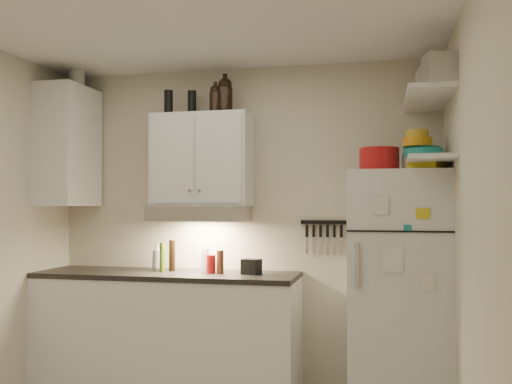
# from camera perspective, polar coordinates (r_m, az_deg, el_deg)

# --- Properties ---
(ceiling) EXTENTS (3.20, 3.00, 0.02)m
(ceiling) POSITION_cam_1_polar(r_m,az_deg,el_deg) (3.50, -7.65, 17.97)
(ceiling) COLOR white
(ceiling) RESTS_ON ground
(back_wall) EXTENTS (3.20, 0.02, 2.60)m
(back_wall) POSITION_cam_1_polar(r_m,az_deg,el_deg) (4.75, -1.31, -3.21)
(back_wall) COLOR beige
(back_wall) RESTS_ON ground
(right_wall) EXTENTS (0.02, 3.00, 2.60)m
(right_wall) POSITION_cam_1_polar(r_m,az_deg,el_deg) (3.13, 21.15, -4.04)
(right_wall) COLOR beige
(right_wall) RESTS_ON ground
(base_cabinet) EXTENTS (2.10, 0.60, 0.88)m
(base_cabinet) POSITION_cam_1_polar(r_m,az_deg,el_deg) (4.73, -8.93, -13.72)
(base_cabinet) COLOR white
(base_cabinet) RESTS_ON floor
(countertop) EXTENTS (2.10, 0.62, 0.04)m
(countertop) POSITION_cam_1_polar(r_m,az_deg,el_deg) (4.65, -8.91, -8.17)
(countertop) COLOR black
(countertop) RESTS_ON base_cabinet
(upper_cabinet) EXTENTS (0.80, 0.33, 0.75)m
(upper_cabinet) POSITION_cam_1_polar(r_m,az_deg,el_deg) (4.68, -5.40, 3.20)
(upper_cabinet) COLOR white
(upper_cabinet) RESTS_ON back_wall
(side_cabinet) EXTENTS (0.33, 0.55, 1.00)m
(side_cabinet) POSITION_cam_1_polar(r_m,az_deg,el_deg) (5.04, -18.27, 4.36)
(side_cabinet) COLOR white
(side_cabinet) RESTS_ON left_wall
(range_hood) EXTENTS (0.76, 0.46, 0.12)m
(range_hood) POSITION_cam_1_polar(r_m,az_deg,el_deg) (4.60, -5.67, -2.14)
(range_hood) COLOR silver
(range_hood) RESTS_ON back_wall
(fridge) EXTENTS (0.70, 0.68, 1.70)m
(fridge) POSITION_cam_1_polar(r_m,az_deg,el_deg) (4.30, 14.10, -9.39)
(fridge) COLOR silver
(fridge) RESTS_ON floor
(shelf_hi) EXTENTS (0.30, 0.95, 0.03)m
(shelf_hi) POSITION_cam_1_polar(r_m,az_deg,el_deg) (4.20, 16.80, 8.96)
(shelf_hi) COLOR white
(shelf_hi) RESTS_ON right_wall
(shelf_lo) EXTENTS (0.30, 0.95, 0.03)m
(shelf_lo) POSITION_cam_1_polar(r_m,az_deg,el_deg) (4.14, 16.84, 2.96)
(shelf_lo) COLOR white
(shelf_lo) RESTS_ON right_wall
(knife_strip) EXTENTS (0.42, 0.02, 0.03)m
(knife_strip) POSITION_cam_1_polar(r_m,az_deg,el_deg) (4.60, 7.11, -3.01)
(knife_strip) COLOR black
(knife_strip) RESTS_ON back_wall
(dutch_oven) EXTENTS (0.33, 0.33, 0.16)m
(dutch_oven) POSITION_cam_1_polar(r_m,az_deg,el_deg) (4.18, 12.21, 3.19)
(dutch_oven) COLOR #A91314
(dutch_oven) RESTS_ON fridge
(book_stack) EXTENTS (0.29, 0.31, 0.08)m
(book_stack) POSITION_cam_1_polar(r_m,az_deg,el_deg) (4.11, 16.79, 2.73)
(book_stack) COLOR gold
(book_stack) RESTS_ON fridge
(spice_jar) EXTENTS (0.07, 0.07, 0.11)m
(spice_jar) POSITION_cam_1_polar(r_m,az_deg,el_deg) (4.20, 14.85, 2.81)
(spice_jar) COLOR silver
(spice_jar) RESTS_ON fridge
(stock_pot) EXTENTS (0.33, 0.33, 0.22)m
(stock_pot) POSITION_cam_1_polar(r_m,az_deg,el_deg) (4.52, 17.30, 9.86)
(stock_pot) COLOR silver
(stock_pot) RESTS_ON shelf_hi
(tin_a) EXTENTS (0.22, 0.20, 0.18)m
(tin_a) POSITION_cam_1_polar(r_m,az_deg,el_deg) (4.09, 17.40, 10.75)
(tin_a) COLOR #AAAAAD
(tin_a) RESTS_ON shelf_hi
(tin_b) EXTENTS (0.22, 0.22, 0.19)m
(tin_b) POSITION_cam_1_polar(r_m,az_deg,el_deg) (3.83, 17.90, 11.61)
(tin_b) COLOR #AAAAAD
(tin_b) RESTS_ON shelf_hi
(bowl_teal) EXTENTS (0.27, 0.27, 0.11)m
(bowl_teal) POSITION_cam_1_polar(r_m,az_deg,el_deg) (4.36, 16.21, 3.63)
(bowl_teal) COLOR #17827E
(bowl_teal) RESTS_ON shelf_lo
(bowl_orange) EXTENTS (0.21, 0.21, 0.06)m
(bowl_orange) POSITION_cam_1_polar(r_m,az_deg,el_deg) (4.32, 15.83, 4.82)
(bowl_orange) COLOR #F2A216
(bowl_orange) RESTS_ON bowl_teal
(bowl_yellow) EXTENTS (0.17, 0.17, 0.05)m
(bowl_yellow) POSITION_cam_1_polar(r_m,az_deg,el_deg) (4.32, 15.82, 5.59)
(bowl_yellow) COLOR gold
(bowl_yellow) RESTS_ON bowl_orange
(plates) EXTENTS (0.34, 0.34, 0.06)m
(plates) POSITION_cam_1_polar(r_m,az_deg,el_deg) (4.07, 16.42, 3.70)
(plates) COLOR #17827E
(plates) RESTS_ON shelf_lo
(growler_a) EXTENTS (0.13, 0.13, 0.23)m
(growler_a) POSITION_cam_1_polar(r_m,az_deg,el_deg) (4.65, -4.08, 9.33)
(growler_a) COLOR black
(growler_a) RESTS_ON upper_cabinet
(growler_b) EXTENTS (0.15, 0.15, 0.29)m
(growler_b) POSITION_cam_1_polar(r_m,az_deg,el_deg) (4.66, -3.12, 9.68)
(growler_b) COLOR black
(growler_b) RESTS_ON upper_cabinet
(thermos_a) EXTENTS (0.08, 0.08, 0.21)m
(thermos_a) POSITION_cam_1_polar(r_m,az_deg,el_deg) (4.81, -6.42, 8.81)
(thermos_a) COLOR black
(thermos_a) RESTS_ON upper_cabinet
(thermos_b) EXTENTS (0.09, 0.09, 0.21)m
(thermos_b) POSITION_cam_1_polar(r_m,az_deg,el_deg) (4.82, -8.74, 8.80)
(thermos_b) COLOR black
(thermos_b) RESTS_ON upper_cabinet
(side_jar) EXTENTS (0.16, 0.16, 0.18)m
(side_jar) POSITION_cam_1_polar(r_m,az_deg,el_deg) (5.17, -17.49, 10.80)
(side_jar) COLOR silver
(side_jar) RESTS_ON side_cabinet
(soap_bottle) EXTENTS (0.13, 0.13, 0.26)m
(soap_bottle) POSITION_cam_1_polar(r_m,az_deg,el_deg) (4.81, -9.82, -6.18)
(soap_bottle) COLOR white
(soap_bottle) RESTS_ON countertop
(pepper_mill) EXTENTS (0.07, 0.07, 0.18)m
(pepper_mill) POSITION_cam_1_polar(r_m,az_deg,el_deg) (4.51, -3.61, -6.99)
(pepper_mill) COLOR brown
(pepper_mill) RESTS_ON countertop
(oil_bottle) EXTENTS (0.05, 0.05, 0.23)m
(oil_bottle) POSITION_cam_1_polar(r_m,az_deg,el_deg) (4.68, -9.35, -6.45)
(oil_bottle) COLOR #466A1A
(oil_bottle) RESTS_ON countertop
(vinegar_bottle) EXTENTS (0.06, 0.06, 0.25)m
(vinegar_bottle) POSITION_cam_1_polar(r_m,az_deg,el_deg) (4.71, -8.38, -6.30)
(vinegar_bottle) COLOR black
(vinegar_bottle) RESTS_ON countertop
(clear_bottle) EXTENTS (0.08, 0.08, 0.19)m
(clear_bottle) POSITION_cam_1_polar(r_m,az_deg,el_deg) (4.63, -5.13, -6.79)
(clear_bottle) COLOR silver
(clear_bottle) RESTS_ON countertop
(red_jar) EXTENTS (0.09, 0.09, 0.15)m
(red_jar) POSITION_cam_1_polar(r_m,az_deg,el_deg) (4.52, -4.52, -7.20)
(red_jar) COLOR #A91314
(red_jar) RESTS_ON countertop
(caddy) EXTENTS (0.16, 0.14, 0.12)m
(caddy) POSITION_cam_1_polar(r_m,az_deg,el_deg) (4.44, -0.47, -7.48)
(caddy) COLOR black
(caddy) RESTS_ON countertop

